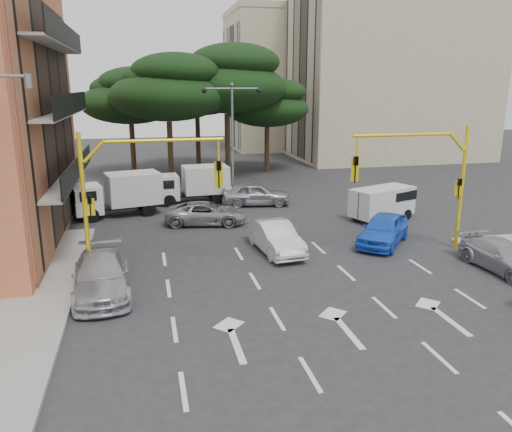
{
  "coord_description": "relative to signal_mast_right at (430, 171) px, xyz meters",
  "views": [
    {
      "loc": [
        -6.19,
        -18.62,
        7.77
      ],
      "look_at": [
        -0.98,
        4.26,
        1.6
      ],
      "focal_mm": 35.0,
      "sensor_mm": 36.0,
      "label": 1
    }
  ],
  "objects": [
    {
      "name": "ground",
      "position": [
        -6.8,
        -1.99,
        -3.88
      ],
      "size": [
        120.0,
        120.0,
        0.0
      ],
      "primitive_type": "plane",
      "color": "#28282B",
      "rests_on": "ground"
    },
    {
      "name": "median_strip",
      "position": [
        -6.8,
        14.01,
        -3.81
      ],
      "size": [
        1.4,
        6.0,
        0.15
      ],
      "primitive_type": "cube",
      "color": "gray",
      "rests_on": "ground"
    },
    {
      "name": "apartment_beige_near",
      "position": [
        13.15,
        30.01,
        5.47
      ],
      "size": [
        20.2,
        12.15,
        18.7
      ],
      "color": "tan",
      "rests_on": "ground"
    },
    {
      "name": "apartment_beige_far",
      "position": [
        6.15,
        42.01,
        4.47
      ],
      "size": [
        16.2,
        12.15,
        16.7
      ],
      "color": "tan",
      "rests_on": "ground"
    },
    {
      "name": "pine_left_near",
      "position": [
        -10.75,
        19.96,
        3.72
      ],
      "size": [
        9.15,
        9.15,
        10.23
      ],
      "color": "#382616",
      "rests_on": "ground"
    },
    {
      "name": "pine_center",
      "position": [
        -5.75,
        21.96,
        4.41
      ],
      "size": [
        9.98,
        9.98,
        11.16
      ],
      "color": "#382616",
      "rests_on": "ground"
    },
    {
      "name": "pine_left_far",
      "position": [
        -13.75,
        23.96,
        3.03
      ],
      "size": [
        8.32,
        8.32,
        9.3
      ],
      "color": "#382616",
      "rests_on": "ground"
    },
    {
      "name": "pine_right",
      "position": [
        -1.75,
        23.96,
        2.33
      ],
      "size": [
        7.49,
        7.49,
        8.37
      ],
      "color": "#382616",
      "rests_on": "ground"
    },
    {
      "name": "pine_back",
      "position": [
        -7.75,
        26.96,
        3.72
      ],
      "size": [
        9.15,
        9.15,
        10.23
      ],
      "color": "#382616",
      "rests_on": "ground"
    },
    {
      "name": "signal_mast_right",
      "position": [
        0.0,
        0.0,
        0.0
      ],
      "size": [
        5.79,
        0.37,
        6.0
      ],
      "color": "yellow",
      "rests_on": "ground"
    },
    {
      "name": "signal_mast_left",
      "position": [
        -13.61,
        0.0,
        0.0
      ],
      "size": [
        5.79,
        0.37,
        6.0
      ],
      "color": "yellow",
      "rests_on": "ground"
    },
    {
      "name": "street_lamp_center",
      "position": [
        -6.8,
        14.01,
        1.54
      ],
      "size": [
        4.16,
        0.36,
        7.77
      ],
      "color": "slate",
      "rests_on": "median_strip"
    },
    {
      "name": "car_white_hatch",
      "position": [
        -7.03,
        1.41,
        -3.16
      ],
      "size": [
        2.01,
        4.57,
        1.46
      ],
      "primitive_type": "imported",
      "rotation": [
        0.0,
        0.0,
        0.11
      ],
      "color": "silver",
      "rests_on": "ground"
    },
    {
      "name": "car_blue_compact",
      "position": [
        -1.42,
        1.38,
        -3.12
      ],
      "size": [
        4.33,
        4.6,
        1.54
      ],
      "primitive_type": "imported",
      "rotation": [
        0.0,
        0.0,
        -0.72
      ],
      "color": "blue",
      "rests_on": "ground"
    },
    {
      "name": "car_silver_wagon",
      "position": [
        -14.8,
        -1.92,
        -3.15
      ],
      "size": [
        2.4,
        5.2,
        1.47
      ],
      "primitive_type": "imported",
      "rotation": [
        0.0,
        0.0,
        0.07
      ],
      "color": "#A7A9AF",
      "rests_on": "ground"
    },
    {
      "name": "car_silver_cross_a",
      "position": [
        -9.64,
        7.07,
        -3.24
      ],
      "size": [
        4.94,
        2.96,
        1.29
      ],
      "primitive_type": "imported",
      "rotation": [
        0.0,
        0.0,
        1.38
      ],
      "color": "#929599",
      "rests_on": "ground"
    },
    {
      "name": "car_silver_cross_b",
      "position": [
        -5.8,
        11.01,
        -3.11
      ],
      "size": [
        4.76,
        2.52,
        1.54
      ],
      "primitive_type": "imported",
      "rotation": [
        0.0,
        0.0,
        1.41
      ],
      "color": "#9B9EA3",
      "rests_on": "ground"
    },
    {
      "name": "car_silver_parked",
      "position": [
        1.9,
        -3.22,
        -3.25
      ],
      "size": [
        2.04,
        4.48,
        1.27
      ],
      "primitive_type": "imported",
      "rotation": [
        0.0,
        0.0,
        0.06
      ],
      "color": "#A5A6AC",
      "rests_on": "ground"
    },
    {
      "name": "van_white",
      "position": [
        0.7,
        5.8,
        -2.9
      ],
      "size": [
        4.29,
        3.05,
        1.96
      ],
      "primitive_type": null,
      "rotation": [
        0.0,
        0.0,
        -1.21
      ],
      "color": "silver",
      "rests_on": "ground"
    },
    {
      "name": "box_truck_a",
      "position": [
        -14.59,
        10.23,
        -2.6
      ],
      "size": [
        5.61,
        3.35,
        2.58
      ],
      "primitive_type": null,
      "rotation": [
        0.0,
        0.0,
        1.8
      ],
      "color": "white",
      "rests_on": "ground"
    },
    {
      "name": "box_truck_b",
      "position": [
        -9.81,
        12.81,
        -2.65
      ],
      "size": [
        5.13,
        2.41,
        2.46
      ],
      "primitive_type": null,
      "rotation": [
        0.0,
        0.0,
        1.63
      ],
      "color": "silver",
      "rests_on": "ground"
    }
  ]
}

